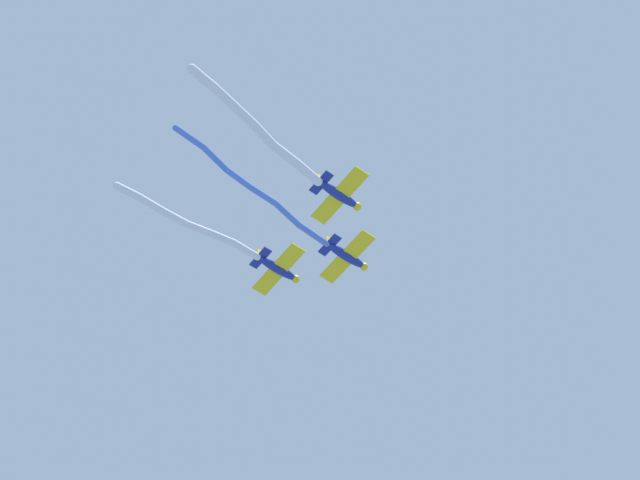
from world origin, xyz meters
TOP-DOWN VIEW (x-y plane):
  - airplane_lead at (-1.24, 3.16)m, footprint 5.78×7.16m
  - smoke_trail_lead at (-11.79, 9.38)m, footprint 17.27×10.12m
  - airplane_left_wing at (-2.31, 10.49)m, footprint 5.79×7.15m
  - smoke_trail_left_wing at (-11.37, 16.42)m, footprint 14.37×9.70m
  - airplane_right_wing at (-8.42, 1.32)m, footprint 5.78×7.16m
  - smoke_trail_right_wing at (-17.93, 6.34)m, footprint 15.44×8.08m

SIDE VIEW (x-z plane):
  - smoke_trail_left_wing at x=-11.37m, z-range 82.94..84.96m
  - airplane_lead at x=-1.24m, z-range 83.69..85.55m
  - airplane_left_wing at x=-2.31m, z-range 83.69..85.55m
  - airplane_right_wing at x=-8.42m, z-range 83.99..85.85m
  - smoke_trail_lead at x=-11.79m, z-range 84.27..87.59m
  - smoke_trail_right_wing at x=-17.93m, z-range 84.40..87.80m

